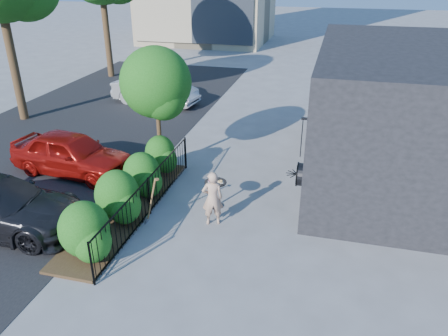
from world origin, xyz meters
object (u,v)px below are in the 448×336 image
(shovel, at_px, (151,203))
(car_red, at_px, (72,153))
(woman, at_px, (212,198))
(car_silver, at_px, (155,90))
(patio_tree, at_px, (157,87))
(cafe_table, at_px, (216,189))

(shovel, distance_m, car_red, 4.26)
(woman, height_order, car_silver, woman)
(patio_tree, distance_m, woman, 4.26)
(cafe_table, relative_size, woman, 0.55)
(cafe_table, relative_size, car_red, 0.20)
(cafe_table, bearing_deg, car_red, 169.75)
(patio_tree, height_order, woman, patio_tree)
(shovel, bearing_deg, cafe_table, 42.90)
(patio_tree, height_order, car_red, patio_tree)
(patio_tree, relative_size, car_silver, 0.95)
(cafe_table, xyz_separation_m, car_silver, (-5.39, 8.66, 0.15))
(woman, relative_size, car_silver, 0.36)
(car_silver, bearing_deg, shovel, -149.97)
(car_silver, bearing_deg, car_red, -169.31)
(shovel, bearing_deg, car_red, 149.02)
(cafe_table, distance_m, car_red, 5.12)
(patio_tree, xyz_separation_m, shovel, (0.98, -3.20, -2.15))
(shovel, height_order, car_silver, car_silver)
(car_red, xyz_separation_m, car_silver, (-0.35, 7.75, -0.00))
(woman, distance_m, car_red, 5.49)
(cafe_table, xyz_separation_m, car_red, (-5.03, 0.91, 0.15))
(cafe_table, height_order, car_red, car_red)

